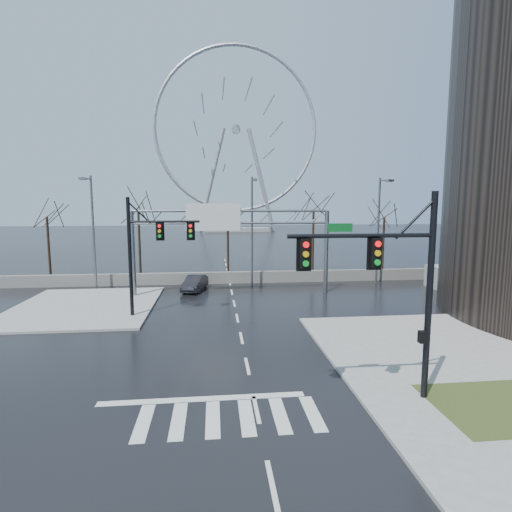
{
  "coord_description": "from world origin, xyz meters",
  "views": [
    {
      "loc": [
        -1.48,
        -17.81,
        7.51
      ],
      "look_at": [
        1.39,
        9.25,
        4.0
      ],
      "focal_mm": 28.0,
      "sensor_mm": 36.0,
      "label": 1
    }
  ],
  "objects": [
    {
      "name": "streetlight_left",
      "position": [
        -12.0,
        18.16,
        5.89
      ],
      "size": [
        0.5,
        2.55,
        10.0
      ],
      "color": "slate",
      "rests_on": "ground"
    },
    {
      "name": "car",
      "position": [
        -3.19,
        17.0,
        0.66
      ],
      "size": [
        2.37,
        4.25,
        1.33
      ],
      "primitive_type": "imported",
      "rotation": [
        0.0,
        0.0,
        -0.25
      ],
      "color": "black",
      "rests_on": "ground"
    },
    {
      "name": "barrier_wall",
      "position": [
        0.0,
        20.0,
        0.55
      ],
      "size": [
        52.0,
        0.5,
        1.1
      ],
      "primitive_type": "cube",
      "color": "slate",
      "rests_on": "ground"
    },
    {
      "name": "tree_far_left",
      "position": [
        -18.0,
        24.0,
        5.57
      ],
      "size": [
        3.5,
        3.5,
        7.0
      ],
      "color": "black",
      "rests_on": "ground"
    },
    {
      "name": "tree_far_right",
      "position": [
        17.0,
        24.0,
        5.41
      ],
      "size": [
        3.4,
        3.4,
        6.8
      ],
      "color": "black",
      "rests_on": "ground"
    },
    {
      "name": "grass_strip",
      "position": [
        9.0,
        -5.0,
        0.15
      ],
      "size": [
        5.0,
        4.0,
        0.02
      ],
      "primitive_type": "cube",
      "color": "#273C19",
      "rests_on": "sidewalk_near"
    },
    {
      "name": "ground",
      "position": [
        0.0,
        0.0,
        0.0
      ],
      "size": [
        260.0,
        260.0,
        0.0
      ],
      "primitive_type": "plane",
      "color": "black",
      "rests_on": "ground"
    },
    {
      "name": "signal_mast_far",
      "position": [
        -5.87,
        8.96,
        4.83
      ],
      "size": [
        4.72,
        0.41,
        8.0
      ],
      "color": "black",
      "rests_on": "ground"
    },
    {
      "name": "ferris_wheel",
      "position": [
        5.0,
        95.0,
        26.13
      ],
      "size": [
        45.0,
        6.0,
        50.91
      ],
      "color": "gray",
      "rests_on": "ground"
    },
    {
      "name": "tree_left",
      "position": [
        -9.0,
        23.5,
        5.98
      ],
      "size": [
        3.75,
        3.75,
        7.5
      ],
      "color": "black",
      "rests_on": "ground"
    },
    {
      "name": "tree_right",
      "position": [
        9.0,
        23.5,
        6.22
      ],
      "size": [
        3.9,
        3.9,
        7.8
      ],
      "color": "black",
      "rests_on": "ground"
    },
    {
      "name": "sidewalk_far",
      "position": [
        -11.0,
        12.0,
        0.07
      ],
      "size": [
        10.0,
        12.0,
        0.15
      ],
      "primitive_type": "cube",
      "color": "gray",
      "rests_on": "ground"
    },
    {
      "name": "streetlight_right",
      "position": [
        14.0,
        18.16,
        5.89
      ],
      "size": [
        0.5,
        2.55,
        10.0
      ],
      "color": "slate",
      "rests_on": "ground"
    },
    {
      "name": "sign_gantry",
      "position": [
        -0.38,
        14.96,
        5.18
      ],
      "size": [
        16.36,
        0.4,
        7.6
      ],
      "color": "slate",
      "rests_on": "ground"
    },
    {
      "name": "sidewalk_right_ext",
      "position": [
        10.0,
        2.0,
        0.07
      ],
      "size": [
        12.0,
        10.0,
        0.15
      ],
      "primitive_type": "cube",
      "color": "gray",
      "rests_on": "ground"
    },
    {
      "name": "signal_mast_near",
      "position": [
        5.14,
        -4.04,
        4.87
      ],
      "size": [
        5.52,
        0.41,
        8.0
      ],
      "color": "black",
      "rests_on": "ground"
    },
    {
      "name": "tree_center",
      "position": [
        0.0,
        24.5,
        5.17
      ],
      "size": [
        3.25,
        3.25,
        6.5
      ],
      "color": "black",
      "rests_on": "ground"
    },
    {
      "name": "streetlight_mid",
      "position": [
        2.0,
        18.16,
        5.89
      ],
      "size": [
        0.5,
        2.55,
        10.0
      ],
      "color": "slate",
      "rests_on": "ground"
    }
  ]
}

